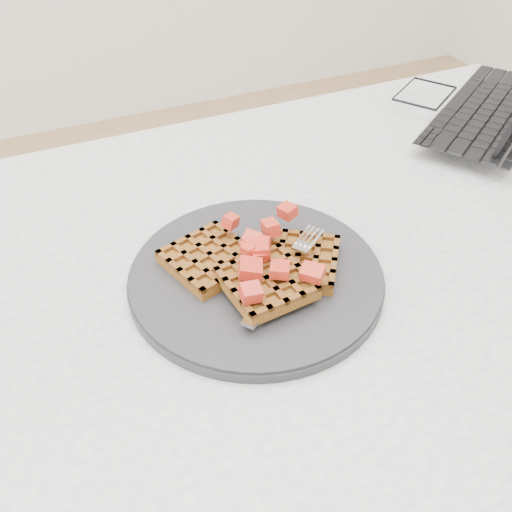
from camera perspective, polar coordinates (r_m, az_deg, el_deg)
The scene contains 6 objects.
table at distance 0.82m, azimuth 6.15°, elevation -5.08°, with size 1.20×0.80×0.75m.
plate at distance 0.68m, azimuth -0.00°, elevation -2.05°, with size 0.30×0.30×0.02m, color #232326.
waffles at distance 0.67m, azimuth 0.15°, elevation -1.02°, with size 0.22×0.18×0.03m.
strawberry_pile at distance 0.65m, azimuth -0.00°, elevation 0.94°, with size 0.15×0.15×0.02m, color #A10A00, non-canonical shape.
fork at distance 0.66m, azimuth 3.32°, elevation -1.90°, with size 0.02×0.18×0.02m, color silver, non-canonical shape.
laptop at distance 1.09m, azimuth 21.20°, elevation 14.45°, with size 0.45×0.42×0.25m.
Camera 1 is at (-0.31, -0.49, 1.22)m, focal length 40.00 mm.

